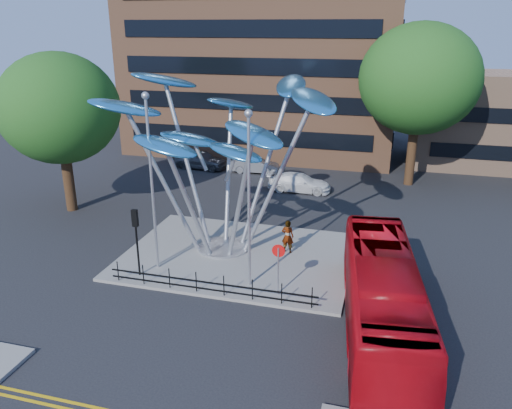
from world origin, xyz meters
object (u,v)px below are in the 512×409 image
(leaf_sculpture, at_px, (220,127))
(no_entry_sign_island, at_px, (278,261))
(street_lamp_left, at_px, (151,169))
(pedestrian, at_px, (288,236))
(red_bus, at_px, (382,296))
(parked_car_right, at_px, (299,183))
(traffic_light_island, at_px, (136,229))
(tree_left, at_px, (59,109))
(tree_right, at_px, (419,79))
(parked_car_mid, at_px, (255,165))
(street_lamp_right, at_px, (249,185))
(parked_car_left, at_px, (201,160))

(leaf_sculpture, bearing_deg, no_entry_sign_island, -45.67)
(street_lamp_left, xyz_separation_m, pedestrian, (6.00, 3.48, -4.28))
(red_bus, distance_m, parked_car_right, 18.24)
(traffic_light_island, bearing_deg, no_entry_sign_island, 0.13)
(pedestrian, bearing_deg, traffic_light_island, 39.54)
(red_bus, bearing_deg, traffic_light_island, 165.77)
(tree_left, bearing_deg, no_entry_sign_island, -25.07)
(tree_right, distance_m, pedestrian, 17.79)
(tree_left, height_order, parked_car_right, tree_left)
(traffic_light_island, xyz_separation_m, no_entry_sign_island, (7.00, 0.02, -0.80))
(tree_right, relative_size, red_bus, 1.06)
(leaf_sculpture, relative_size, traffic_light_island, 3.71)
(no_entry_sign_island, height_order, parked_car_mid, no_entry_sign_island)
(tree_left, relative_size, leaf_sculpture, 0.81)
(no_entry_sign_island, bearing_deg, red_bus, -18.32)
(tree_left, bearing_deg, traffic_light_island, -39.81)
(traffic_light_island, relative_size, pedestrian, 1.86)
(tree_left, bearing_deg, red_bus, -23.62)
(street_lamp_left, distance_m, red_bus, 11.99)
(street_lamp_right, relative_size, parked_car_left, 1.80)
(no_entry_sign_island, bearing_deg, street_lamp_left, 171.39)
(parked_car_left, xyz_separation_m, parked_car_right, (9.44, -3.99, -0.11))
(leaf_sculpture, distance_m, no_entry_sign_island, 7.71)
(no_entry_sign_island, distance_m, parked_car_mid, 20.50)
(leaf_sculpture, xyz_separation_m, street_lamp_left, (-2.43, -3.18, -1.52))
(tree_right, bearing_deg, parked_car_mid, -179.77)
(pedestrian, bearing_deg, leaf_sculpture, 9.74)
(tree_right, height_order, parked_car_left, tree_right)
(pedestrian, distance_m, parked_car_right, 11.12)
(tree_left, bearing_deg, parked_car_right, 29.62)
(tree_right, height_order, tree_left, tree_right)
(street_lamp_left, height_order, parked_car_mid, street_lamp_left)
(leaf_sculpture, height_order, street_lamp_left, leaf_sculpture)
(tree_right, relative_size, pedestrian, 6.57)
(parked_car_left, bearing_deg, parked_car_right, -106.18)
(leaf_sculpture, bearing_deg, traffic_light_island, -125.04)
(leaf_sculpture, height_order, parked_car_left, leaf_sculpture)
(parked_car_mid, xyz_separation_m, parked_car_right, (4.50, -3.95, 0.02))
(street_lamp_right, height_order, parked_car_left, street_lamp_right)
(street_lamp_left, bearing_deg, parked_car_left, 104.76)
(tree_left, distance_m, parked_car_left, 14.19)
(tree_left, distance_m, street_lamp_left, 11.60)
(leaf_sculpture, relative_size, street_lamp_left, 1.45)
(tree_right, bearing_deg, street_lamp_left, -124.05)
(tree_right, distance_m, leaf_sculpture, 18.37)
(red_bus, height_order, parked_car_left, red_bus)
(parked_car_left, bearing_deg, tree_right, -83.23)
(parked_car_mid, bearing_deg, leaf_sculpture, -174.15)
(parked_car_left, bearing_deg, tree_left, 165.63)
(street_lamp_left, height_order, pedestrian, street_lamp_left)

